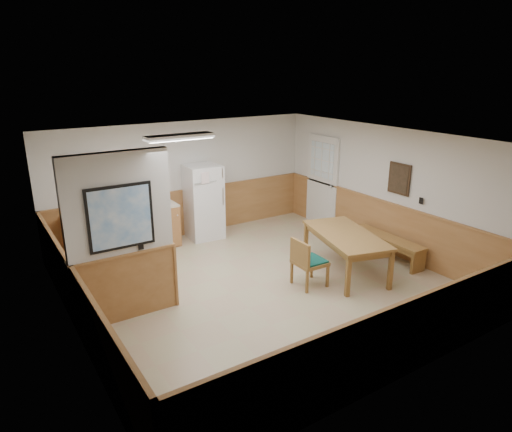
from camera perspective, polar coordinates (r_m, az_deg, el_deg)
ground at (r=7.96m, az=0.54°, el=-8.56°), size 6.00×6.00×0.00m
ceiling at (r=7.19m, az=0.60°, el=9.53°), size 6.00×6.00×0.02m
back_wall at (r=10.03m, az=-8.92°, el=4.51°), size 6.00×0.02×2.50m
right_wall at (r=9.41m, az=16.04°, el=3.10°), size 0.02×6.00×2.50m
left_wall at (r=6.44m, az=-22.39°, el=-4.48°), size 0.02×6.00×2.50m
wainscot_back at (r=10.21m, az=-8.67°, el=0.40°), size 6.00×0.04×1.00m
wainscot_right at (r=9.61m, az=15.58°, el=-1.23°), size 0.04×6.00×1.00m
wainscot_left at (r=6.75m, az=-21.46°, el=-10.35°), size 0.04×6.00×1.00m
partition_wall at (r=6.77m, az=-16.51°, el=-2.90°), size 1.50×0.20×2.50m
kitchen_counter at (r=9.56m, az=-14.51°, el=-1.49°), size 2.20×0.61×1.00m
exterior_door at (r=10.73m, az=8.26°, el=4.34°), size 0.07×1.02×2.15m
kitchen_window at (r=9.32m, az=-20.82°, el=4.39°), size 0.80×0.04×1.00m
wall_painting at (r=9.12m, az=17.46°, el=4.46°), size 0.04×0.50×0.60m
fluorescent_fixture at (r=7.96m, az=-9.55°, el=9.72°), size 1.20×0.30×0.09m
refrigerator at (r=9.92m, az=-6.58°, el=1.80°), size 0.75×0.74×1.61m
dining_table at (r=8.32m, az=11.17°, el=-2.76°), size 1.36×2.00×0.75m
dining_bench at (r=9.23m, az=16.07°, el=-3.10°), size 0.40×1.64×0.45m
dining_chair at (r=7.74m, az=6.22°, el=-5.45°), size 0.70×0.51×0.85m
fire_extinguisher at (r=9.54m, az=-11.39°, el=2.74°), size 0.15×0.15×0.46m
soap_bottle at (r=9.20m, az=-20.70°, el=0.72°), size 0.08×0.08×0.21m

